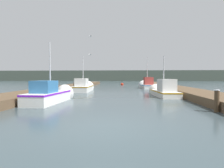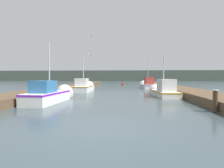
% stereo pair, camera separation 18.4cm
% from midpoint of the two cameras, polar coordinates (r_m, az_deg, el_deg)
% --- Properties ---
extents(ground_plane, '(200.00, 200.00, 0.00)m').
position_cam_midpoint_polar(ground_plane, '(5.89, -3.83, -13.88)').
color(ground_plane, '#38474C').
extents(dock_left, '(2.84, 40.00, 0.50)m').
position_cam_midpoint_polar(dock_left, '(22.85, -14.72, -1.21)').
color(dock_left, brown).
rests_on(dock_left, ground_plane).
extents(dock_right, '(2.84, 40.00, 0.50)m').
position_cam_midpoint_polar(dock_right, '(22.41, 18.95, -1.33)').
color(dock_right, brown).
rests_on(dock_right, ground_plane).
extents(distant_shore_ridge, '(120.00, 16.00, 4.10)m').
position_cam_midpoint_polar(distant_shore_ridge, '(75.13, 3.41, 2.69)').
color(distant_shore_ridge, '#424C42').
rests_on(distant_shore_ridge, ground_plane).
extents(fishing_boat_0, '(1.73, 4.63, 4.22)m').
position_cam_midpoint_polar(fishing_boat_0, '(12.12, -19.63, -3.26)').
color(fishing_boat_0, silver).
rests_on(fishing_boat_0, ground_plane).
extents(fishing_boat_1, '(1.81, 4.97, 3.85)m').
position_cam_midpoint_polar(fishing_boat_1, '(15.71, 15.95, -2.09)').
color(fishing_boat_1, silver).
rests_on(fishing_boat_1, ground_plane).
extents(fishing_boat_2, '(1.80, 4.70, 4.43)m').
position_cam_midpoint_polar(fishing_boat_2, '(20.25, -9.53, -0.97)').
color(fishing_boat_2, silver).
rests_on(fishing_boat_2, ground_plane).
extents(fishing_boat_3, '(2.03, 5.21, 5.01)m').
position_cam_midpoint_polar(fishing_boat_3, '(25.87, 11.03, -0.35)').
color(fishing_boat_3, silver).
rests_on(fishing_boat_3, ground_plane).
extents(mooring_piling_0, '(0.28, 0.28, 1.05)m').
position_cam_midpoint_polar(mooring_piling_0, '(20.58, -12.39, -0.78)').
color(mooring_piling_0, '#473523').
rests_on(mooring_piling_0, ground_plane).
extents(mooring_piling_1, '(0.25, 0.25, 1.05)m').
position_cam_midpoint_polar(mooring_piling_1, '(9.46, 30.54, -4.74)').
color(mooring_piling_1, '#473523').
rests_on(mooring_piling_1, ground_plane).
extents(mooring_piling_2, '(0.33, 0.33, 1.10)m').
position_cam_midpoint_polar(mooring_piling_2, '(31.18, 12.20, 0.32)').
color(mooring_piling_2, '#473523').
rests_on(mooring_piling_2, ground_plane).
extents(mooring_piling_3, '(0.27, 0.27, 1.40)m').
position_cam_midpoint_polar(mooring_piling_3, '(23.83, -10.33, 0.08)').
color(mooring_piling_3, '#473523').
rests_on(mooring_piling_3, ground_plane).
extents(channel_buoy, '(0.55, 0.55, 1.05)m').
position_cam_midpoint_polar(channel_buoy, '(34.66, 3.18, -0.08)').
color(channel_buoy, red).
rests_on(channel_buoy, ground_plane).
extents(seagull_lead, '(0.42, 0.51, 0.12)m').
position_cam_midpoint_polar(seagull_lead, '(18.77, -7.38, 15.19)').
color(seagull_lead, white).
extents(seagull_1, '(0.43, 0.51, 0.12)m').
position_cam_midpoint_polar(seagull_1, '(17.29, -7.55, 9.51)').
color(seagull_1, white).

